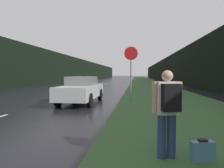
{
  "coord_description": "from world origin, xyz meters",
  "views": [
    {
      "loc": [
        5.16,
        -0.33,
        1.61
      ],
      "look_at": [
        3.25,
        15.51,
        0.86
      ],
      "focal_mm": 32.0,
      "sensor_mm": 36.0,
      "label": 1
    }
  ],
  "objects_px": {
    "stop_sign": "(131,68)",
    "hitchhiker_with_backpack": "(168,109)",
    "suitcase": "(203,152)",
    "car_passing_near": "(82,89)"
  },
  "relations": [
    {
      "from": "stop_sign",
      "to": "hitchhiker_with_backpack",
      "type": "bearing_deg",
      "value": -83.3
    },
    {
      "from": "stop_sign",
      "to": "car_passing_near",
      "type": "distance_m",
      "value": 3.05
    },
    {
      "from": "stop_sign",
      "to": "hitchhiker_with_backpack",
      "type": "xyz_separation_m",
      "value": [
        0.88,
        -7.46,
        -1.02
      ]
    },
    {
      "from": "stop_sign",
      "to": "car_passing_near",
      "type": "xyz_separation_m",
      "value": [
        -2.78,
        -0.23,
        -1.22
      ]
    },
    {
      "from": "hitchhiker_with_backpack",
      "to": "suitcase",
      "type": "distance_m",
      "value": 0.99
    },
    {
      "from": "suitcase",
      "to": "car_passing_near",
      "type": "relative_size",
      "value": 0.1
    },
    {
      "from": "suitcase",
      "to": "hitchhiker_with_backpack",
      "type": "bearing_deg",
      "value": 163.43
    },
    {
      "from": "stop_sign",
      "to": "suitcase",
      "type": "xyz_separation_m",
      "value": [
        1.5,
        -7.51,
        -1.79
      ]
    },
    {
      "from": "hitchhiker_with_backpack",
      "to": "car_passing_near",
      "type": "height_order",
      "value": "hitchhiker_with_backpack"
    },
    {
      "from": "suitcase",
      "to": "car_passing_near",
      "type": "bearing_deg",
      "value": 108.04
    }
  ]
}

